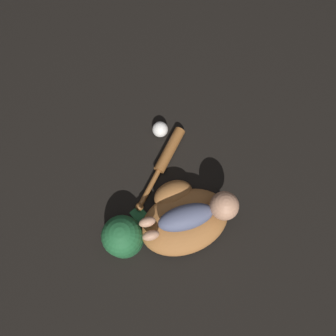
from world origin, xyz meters
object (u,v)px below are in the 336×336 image
at_px(baseball_bat, 165,158).
at_px(baseball, 160,129).
at_px(baseball_glove, 183,217).
at_px(baby_figure, 200,213).
at_px(baseball_cap, 123,236).

bearing_deg(baseball_bat, baseball, 69.10).
height_order(baseball_glove, baby_figure, baby_figure).
bearing_deg(baby_figure, baseball_glove, 146.25).
relative_size(baseball, baseball_cap, 0.31).
height_order(baseball, baseball_cap, baseball_cap).
bearing_deg(baby_figure, baseball, 80.85).
bearing_deg(baseball_glove, baseball_bat, 75.03).
bearing_deg(baseball, baseball_bat, -110.90).
xyz_separation_m(baseball_glove, baseball_cap, (-0.25, 0.05, 0.01)).
distance_m(baseball_bat, baseball, 0.14).
distance_m(baseball_glove, baseball, 0.42).
bearing_deg(baby_figure, baseball_bat, 86.23).
xyz_separation_m(baseball_glove, baby_figure, (0.05, -0.03, 0.10)).
distance_m(baby_figure, baseball_bat, 0.33).
bearing_deg(baseball_cap, baseball, 43.04).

